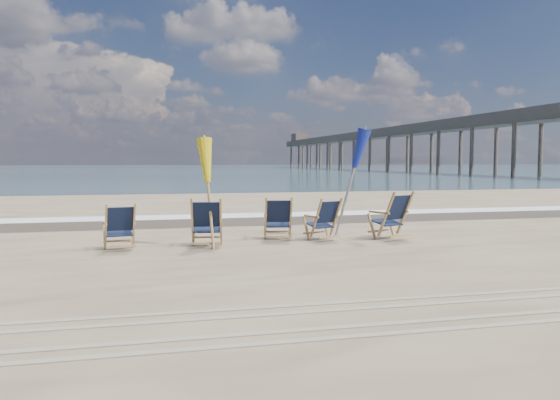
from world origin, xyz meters
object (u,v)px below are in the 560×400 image
at_px(beach_chair_0, 134,226).
at_px(beach_chair_4, 405,215).
at_px(fishing_pier, 404,143).
at_px(beach_chair_3, 336,219).
at_px(umbrella_yellow, 209,165).
at_px(umbrella_blue, 349,152).
at_px(beach_chair_1, 221,222).
at_px(beach_chair_2, 291,218).

height_order(beach_chair_0, beach_chair_4, beach_chair_4).
bearing_deg(fishing_pier, beach_chair_3, -117.21).
bearing_deg(beach_chair_4, umbrella_yellow, -19.92).
height_order(beach_chair_3, beach_chair_4, beach_chair_4).
xyz_separation_m(beach_chair_3, umbrella_blue, (0.42, 0.37, 1.40)).
bearing_deg(beach_chair_3, fishing_pier, -135.54).
xyz_separation_m(beach_chair_0, umbrella_blue, (4.52, 0.72, 1.41)).
height_order(beach_chair_0, umbrella_yellow, umbrella_yellow).
xyz_separation_m(beach_chair_0, umbrella_yellow, (1.40, -0.05, 1.14)).
height_order(umbrella_yellow, fishing_pier, fishing_pier).
distance_m(beach_chair_1, beach_chair_2, 1.65).
distance_m(beach_chair_1, fishing_pier, 81.85).
bearing_deg(beach_chair_3, umbrella_yellow, -9.96).
distance_m(umbrella_yellow, umbrella_blue, 3.22).
height_order(beach_chair_2, umbrella_blue, umbrella_blue).
distance_m(beach_chair_4, umbrella_yellow, 4.33).
relative_size(beach_chair_4, umbrella_yellow, 0.49).
relative_size(beach_chair_3, beach_chair_4, 0.88).
relative_size(beach_chair_2, umbrella_yellow, 0.44).
relative_size(beach_chair_4, fishing_pier, 0.01).
xyz_separation_m(beach_chair_2, beach_chair_3, (0.95, -0.16, -0.01)).
bearing_deg(beach_chair_1, beach_chair_4, -168.61).
distance_m(beach_chair_4, fishing_pier, 79.82).
distance_m(beach_chair_0, beach_chair_1, 1.61).
bearing_deg(umbrella_blue, beach_chair_2, -171.19).
height_order(umbrella_yellow, umbrella_blue, umbrella_blue).
relative_size(beach_chair_1, beach_chair_4, 0.93).
bearing_deg(beach_chair_4, fishing_pier, -138.77).
relative_size(beach_chair_2, beach_chair_4, 0.90).
relative_size(beach_chair_0, beach_chair_3, 0.99).
height_order(beach_chair_1, beach_chair_2, beach_chair_1).
height_order(umbrella_blue, fishing_pier, fishing_pier).
bearing_deg(beach_chair_3, beach_chair_1, -8.42).
height_order(beach_chair_2, beach_chair_4, beach_chair_4).
height_order(beach_chair_0, beach_chair_2, beach_chair_2).
bearing_deg(beach_chair_3, beach_chair_4, 153.85).
bearing_deg(beach_chair_2, beach_chair_4, -179.35).
height_order(beach_chair_1, beach_chair_3, beach_chair_1).
distance_m(beach_chair_1, umbrella_yellow, 1.12).
relative_size(beach_chair_1, umbrella_yellow, 0.46).
distance_m(umbrella_blue, fishing_pier, 79.73).
xyz_separation_m(beach_chair_1, beach_chair_2, (1.54, 0.59, -0.02)).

